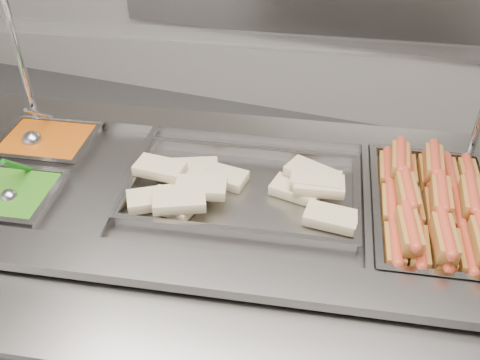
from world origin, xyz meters
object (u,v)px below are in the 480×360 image
(pan_hotdogs, at_px, (432,216))
(pan_wraps, at_px, (243,193))
(sneeze_guard, at_px, (235,42))
(serving_spoon, at_px, (11,192))
(steam_counter, at_px, (226,284))
(ladle, at_px, (33,139))

(pan_hotdogs, height_order, pan_wraps, same)
(sneeze_guard, height_order, serving_spoon, sneeze_guard)
(steam_counter, relative_size, sneeze_guard, 1.19)
(sneeze_guard, relative_size, pan_wraps, 2.28)
(pan_hotdogs, bearing_deg, serving_spoon, -164.09)
(steam_counter, xyz_separation_m, sneeze_guard, (-0.04, 0.23, 0.89))
(steam_counter, relative_size, pan_wraps, 2.71)
(steam_counter, bearing_deg, serving_spoon, -157.28)
(steam_counter, xyz_separation_m, pan_wraps, (0.06, 0.01, 0.46))
(sneeze_guard, xyz_separation_m, pan_hotdogs, (0.71, -0.13, -0.44))
(pan_hotdogs, xyz_separation_m, ladle, (-1.43, -0.08, 0.05))
(pan_wraps, relative_size, ladle, 3.90)
(steam_counter, height_order, ladle, ladle)
(sneeze_guard, bearing_deg, pan_wraps, -65.63)
(steam_counter, bearing_deg, pan_wraps, 9.02)
(ladle, relative_size, serving_spoon, 1.11)
(sneeze_guard, relative_size, serving_spoon, 9.86)
(sneeze_guard, bearing_deg, ladle, -163.66)
(sneeze_guard, distance_m, ladle, 0.84)
(pan_hotdogs, distance_m, serving_spoon, 1.36)
(sneeze_guard, height_order, ladle, sneeze_guard)
(sneeze_guard, height_order, pan_hotdogs, sneeze_guard)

